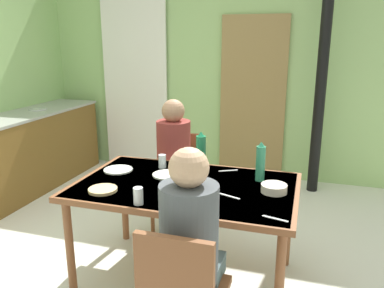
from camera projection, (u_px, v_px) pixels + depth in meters
The scene contains 23 objects.
ground_plane at pixel (135, 272), 2.93m from camera, with size 6.44×6.44×0.00m, color silver.
wall_back at pixel (215, 69), 4.85m from camera, with size 4.74×0.10×2.71m, color #9CC378.
door_wooden at pixel (253, 99), 4.73m from camera, with size 0.80×0.05×2.00m, color olive.
stove_pipe_column at pixel (322, 74), 4.17m from camera, with size 0.12×0.12×2.71m, color black.
curtain_panel at pixel (135, 84), 5.12m from camera, with size 0.90×0.03×2.28m, color white.
kitchen_counter at pixel (22, 153), 4.41m from camera, with size 0.61×2.33×0.91m.
dining_table at pixel (186, 193), 2.68m from camera, with size 1.53×0.95×0.74m.
chair_far_diner at pixel (179, 174), 3.59m from camera, with size 0.40×0.40×0.87m.
person_near_diner at pixel (190, 230), 1.94m from camera, with size 0.30×0.37×0.77m.
person_far_diner at pixel (173, 149), 3.38m from camera, with size 0.30×0.37×0.77m.
water_bottle_green_near at pixel (260, 162), 2.70m from camera, with size 0.07×0.07×0.29m.
water_bottle_green_far at pixel (201, 152), 2.92m from camera, with size 0.08×0.08×0.30m.
serving_bowl_center at pixel (274, 188), 2.51m from camera, with size 0.17×0.17×0.06m, color silver.
dinner_plate_near_left at pixel (118, 170), 2.94m from camera, with size 0.22×0.22×0.01m, color white.
dinner_plate_near_right at pixel (167, 175), 2.83m from camera, with size 0.22×0.22×0.01m, color white.
drinking_glass_by_near_diner at pixel (162, 161), 2.99m from camera, with size 0.06×0.06×0.10m, color silver.
drinking_glass_by_far_diner at pixel (138, 196), 2.33m from camera, with size 0.06×0.06×0.11m, color silver.
drinking_glass_spare_center at pixel (181, 179), 2.61m from camera, with size 0.06×0.06×0.11m, color silver.
bread_plate_sliced at pixel (103, 190), 2.54m from camera, with size 0.19×0.19×0.02m, color #DBB77A.
cutlery_knife_near at pixel (228, 171), 2.93m from camera, with size 0.15×0.02×0.00m, color silver.
cutlery_fork_near at pixel (206, 189), 2.58m from camera, with size 0.15×0.02×0.00m, color silver.
cutlery_knife_far at pixel (275, 219), 2.14m from camera, with size 0.15×0.02×0.00m, color silver.
cutlery_fork_far at pixel (229, 196), 2.45m from camera, with size 0.15×0.02×0.00m, color silver.
Camera 1 is at (1.17, -2.33, 1.72)m, focal length 35.91 mm.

